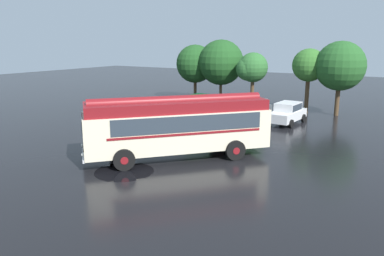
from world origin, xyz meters
name	(u,v)px	position (x,y,z in m)	size (l,w,h in m)	color
ground_plane	(170,155)	(0.00, 0.00, 0.00)	(120.00, 120.00, 0.00)	black
vintage_bus	(177,124)	(0.58, -0.12, 1.89)	(8.55, 9.14, 3.49)	beige
car_near_left	(198,104)	(-5.27, 11.90, 0.85)	(1.99, 4.22, 1.66)	#144C28
car_mid_left	(231,106)	(-2.38, 12.70, 0.85)	(2.14, 4.29, 1.66)	silver
car_mid_right	(253,109)	(0.00, 12.04, 0.85)	(2.04, 4.24, 1.66)	#4C5156
car_far_right	(287,113)	(2.93, 11.87, 0.85)	(2.20, 4.32, 1.66)	silver
tree_far_left	(195,64)	(-9.71, 18.62, 3.94)	(4.13, 4.13, 6.03)	#4C3823
tree_left_of_centre	(222,62)	(-6.39, 18.74, 4.25)	(4.72, 4.72, 6.55)	#4C3823
tree_centre	(251,68)	(-2.60, 17.48, 3.81)	(2.98, 2.90, 5.32)	#4C3823
tree_right_of_centre	(308,65)	(2.88, 17.32, 4.32)	(2.93, 2.93, 5.75)	#4C3823
tree_far_right	(339,66)	(5.42, 17.43, 4.30)	(4.22, 4.22, 6.40)	#4C3823
puddle_patch	(124,171)	(-0.40, -3.43, 0.00)	(2.93, 2.93, 0.01)	black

